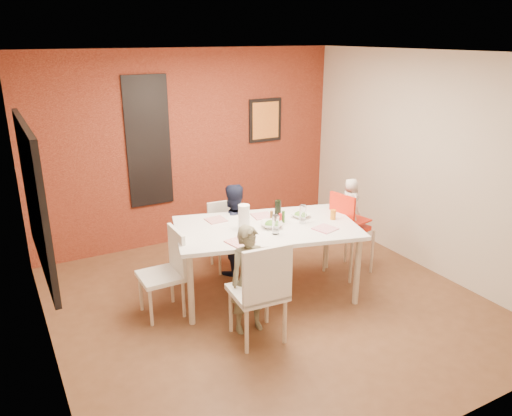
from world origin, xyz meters
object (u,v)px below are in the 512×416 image
dining_table (266,232)px  chair_near (261,288)px  chair_left (168,268)px  paper_towel_roll (244,217)px  high_chair (348,226)px  toddler (350,203)px  child_near (249,280)px  child_far (233,230)px  wine_bottle (278,212)px  chair_far (225,231)px

dining_table → chair_near: (-0.53, -0.84, -0.17)m
chair_left → chair_near: bearing=30.9°
chair_near → paper_towel_roll: paper_towel_roll is taller
chair_left → high_chair: high_chair is taller
dining_table → paper_towel_roll: size_ratio=8.03×
toddler → paper_towel_roll: 1.42m
chair_near → toddler: 1.90m
child_near → toddler: (1.68, 0.56, 0.37)m
child_far → paper_towel_roll: bearing=71.6°
chair_near → child_far: 1.56m
wine_bottle → child_near: bearing=-138.6°
child_far → paper_towel_roll: size_ratio=4.19×
chair_near → chair_left: 1.15m
chair_near → chair_left: chair_near is taller
chair_left → dining_table: bearing=82.8°
high_chair → wine_bottle: bearing=74.2°
child_near → child_far: (0.42, 1.24, 0.02)m
chair_left → paper_towel_roll: paper_towel_roll is taller
high_chair → child_near: child_near is taller
dining_table → child_near: size_ratio=1.98×
wine_bottle → child_far: bearing=112.4°
dining_table → chair_left: size_ratio=2.38×
chair_near → dining_table: bearing=-118.3°
paper_towel_roll → wine_bottle: bearing=-3.1°
wine_bottle → chair_far: bearing=106.3°
high_chair → wine_bottle: wine_bottle is taller
chair_left → high_chair: (2.25, -0.18, 0.12)m
toddler → dining_table: bearing=91.8°
child_far → wine_bottle: size_ratio=4.30×
chair_far → high_chair: 1.55m
child_far → wine_bottle: child_far is taller
chair_far → child_far: child_far is taller
dining_table → toddler: toddler is taller
chair_far → chair_left: chair_left is taller
chair_left → toddler: (2.28, -0.17, 0.41)m
dining_table → child_near: child_near is taller
high_chair → chair_far: bearing=40.4°
high_chair → chair_near: bearing=103.4°
high_chair → paper_towel_roll: bearing=74.3°
chair_far → wine_bottle: 1.04m
wine_bottle → paper_towel_roll: bearing=176.9°
dining_table → toddler: (1.15, -0.03, 0.17)m
toddler → paper_towel_roll: toddler is taller
chair_near → child_near: size_ratio=0.94×
chair_near → child_near: (0.01, 0.25, -0.03)m
toddler → wine_bottle: bearing=90.7°
chair_far → chair_left: (-1.03, -0.75, 0.05)m
chair_left → child_far: 1.15m
child_near → chair_left: bearing=134.0°
chair_far → child_near: 1.54m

